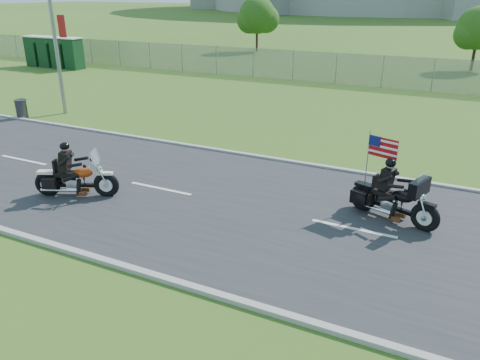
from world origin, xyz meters
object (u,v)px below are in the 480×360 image
at_px(porta_toilet_d, 35,51).
at_px(motorcycle_lead, 75,180).
at_px(porta_toilet_a, 74,54).
at_px(motorcycle_follow, 393,200).
at_px(trash_can, 22,109).
at_px(porta_toilet_b, 60,53).
at_px(porta_toilet_c, 48,52).

bearing_deg(porta_toilet_d, motorcycle_lead, -39.78).
xyz_separation_m(porta_toilet_a, motorcycle_follow, (26.76, -16.00, -0.56)).
bearing_deg(porta_toilet_d, trash_can, -43.98).
xyz_separation_m(porta_toilet_d, trash_can, (13.16, -12.70, -0.70)).
bearing_deg(trash_can, porta_toilet_d, 136.02).
relative_size(porta_toilet_a, trash_can, 2.55).
distance_m(porta_toilet_b, motorcycle_follow, 32.39).
bearing_deg(motorcycle_follow, motorcycle_lead, -145.75).
relative_size(porta_toilet_a, porta_toilet_d, 1.00).
distance_m(motorcycle_lead, motorcycle_follow, 9.08).
relative_size(porta_toilet_b, motorcycle_follow, 0.93).
distance_m(porta_toilet_a, trash_can, 15.56).
bearing_deg(porta_toilet_a, porta_toilet_c, 180.00).
bearing_deg(motorcycle_lead, porta_toilet_b, 112.52).
bearing_deg(porta_toilet_b, porta_toilet_c, 180.00).
xyz_separation_m(porta_toilet_b, porta_toilet_d, (-2.80, 0.00, 0.00)).
relative_size(porta_toilet_b, motorcycle_lead, 0.96).
bearing_deg(trash_can, porta_toilet_b, 129.21).
distance_m(porta_toilet_a, motorcycle_follow, 31.18).
bearing_deg(motorcycle_follow, trash_can, -172.36).
bearing_deg(motorcycle_follow, porta_toilet_d, 170.81).
bearing_deg(porta_toilet_c, porta_toilet_a, 0.00).
relative_size(porta_toilet_a, porta_toilet_b, 1.00).
bearing_deg(porta_toilet_a, porta_toilet_d, 180.00).
bearing_deg(porta_toilet_b, porta_toilet_d, 180.00).
height_order(porta_toilet_b, porta_toilet_d, same).
relative_size(porta_toilet_c, trash_can, 2.55).
height_order(motorcycle_lead, motorcycle_follow, motorcycle_follow).
height_order(porta_toilet_a, trash_can, porta_toilet_a).
distance_m(porta_toilet_b, porta_toilet_d, 2.80).
distance_m(porta_toilet_c, trash_can, 17.32).
bearing_deg(porta_toilet_c, porta_toilet_b, 0.00).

